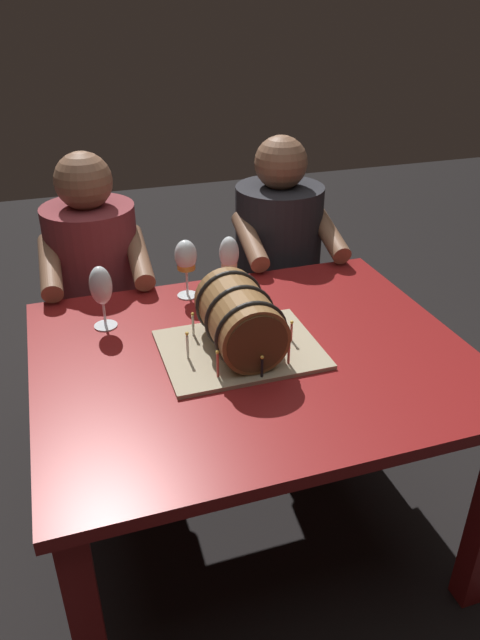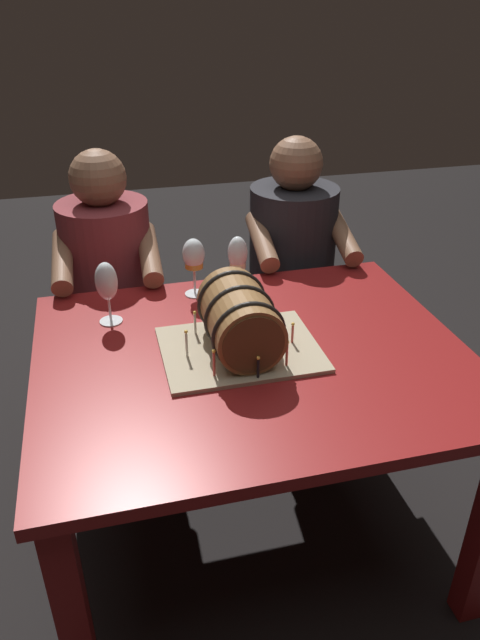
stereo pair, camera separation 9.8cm
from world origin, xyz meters
TOP-DOWN VIEW (x-y plane):
  - ground_plane at (0.00, 0.00)m, footprint 8.00×8.00m
  - dining_table at (0.00, 0.00)m, footprint 1.20×0.98m
  - barrel_cake at (-0.03, 0.01)m, footprint 0.44×0.34m
  - wine_glass_empty at (-0.37, 0.27)m, footprint 0.07×0.07m
  - wine_glass_amber at (-0.09, 0.39)m, footprint 0.07×0.07m
  - wine_glass_white at (0.06, 0.41)m, footprint 0.07×0.07m
  - person_seated_left at (-0.36, 0.72)m, footprint 0.37×0.46m
  - person_seated_right at (0.36, 0.72)m, footprint 0.40×0.48m

SIDE VIEW (x-z plane):
  - ground_plane at x=0.00m, z-range 0.00..0.00m
  - person_seated_left at x=-0.36m, z-range -0.05..1.09m
  - person_seated_right at x=0.36m, z-range -0.04..1.10m
  - dining_table at x=0.00m, z-range 0.26..0.98m
  - barrel_cake at x=-0.03m, z-range 0.71..0.92m
  - wine_glass_white at x=0.06m, z-range 0.75..0.93m
  - wine_glass_empty at x=-0.37m, z-range 0.76..0.95m
  - wine_glass_amber at x=-0.09m, z-range 0.76..0.96m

